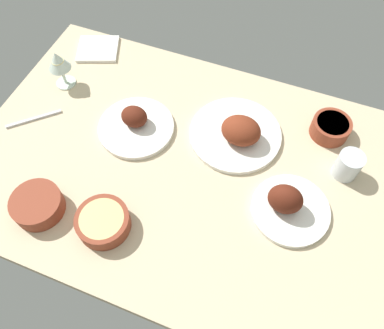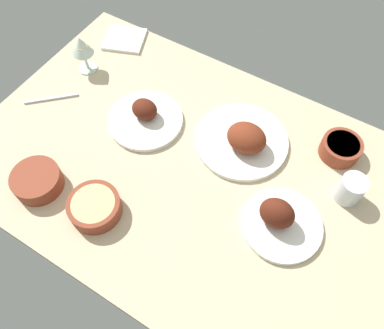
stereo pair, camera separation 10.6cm
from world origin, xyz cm
name	(u,v)px [view 2 (the right image)]	position (x,y,z in cm)	size (l,w,h in cm)	color
dining_table	(192,171)	(0.00, 0.00, 2.00)	(140.00, 90.00, 4.00)	#C6B28E
plate_far_side	(145,117)	(-22.80, 7.68, 5.98)	(24.88, 24.88, 8.15)	white
plate_center_main	(244,140)	(9.44, 15.87, 6.94)	(29.87, 29.87, 10.06)	white
plate_near_viewer	(280,220)	(30.52, -3.32, 7.26)	(22.75, 22.75, 10.86)	white
bowl_pasta	(95,207)	(-16.07, -26.84, 6.87)	(15.05, 15.05, 5.27)	brown
bowl_potatoes	(37,180)	(-35.94, -29.03, 7.00)	(14.56, 14.56, 5.51)	brown
bowl_cream	(341,148)	(36.68, 28.68, 7.07)	(12.34, 12.34, 5.64)	brown
wine_glass	(82,47)	(-54.82, 16.58, 13.93)	(7.60, 7.60, 14.00)	silver
water_tumbler	(350,189)	(43.93, 15.32, 8.44)	(7.57, 7.57, 8.88)	silver
folded_napkin	(125,39)	(-52.37, 35.73, 4.60)	(14.91, 13.66, 1.20)	white
fork_loose	(51,99)	(-56.24, -1.68, 4.40)	(18.40, 0.90, 0.80)	silver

